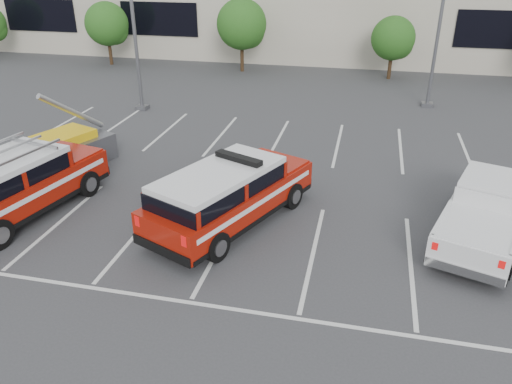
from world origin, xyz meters
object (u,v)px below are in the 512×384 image
tree_mid_left (243,26)px  ladder_suv (16,189)px  tree_mid_right (394,40)px  white_pickup (485,215)px  tree_left (108,25)px  light_pole_left (132,7)px  utility_rig (63,151)px  fire_chief_suv (229,198)px  light_pole_mid (442,6)px

tree_mid_left → ladder_suv: size_ratio=0.78×
tree_mid_right → white_pickup: tree_mid_right is taller
tree_left → white_pickup: bearing=-41.5°
ladder_suv → tree_mid_left: bearing=96.4°
ladder_suv → tree_mid_right: bearing=72.8°
light_pole_left → utility_rig: bearing=-88.5°
tree_mid_right → light_pole_left: size_ratio=0.39×
tree_mid_left → utility_rig: 18.23m
tree_mid_right → utility_rig: size_ratio=0.99×
tree_left → utility_rig: (7.11, -17.84, -2.16)m
tree_left → tree_mid_left: tree_mid_left is taller
tree_left → tree_mid_left: bearing=0.0°
tree_mid_left → light_pole_left: light_pole_left is taller
tree_mid_right → light_pole_left: bearing=-142.5°
ladder_suv → white_pickup: bearing=19.2°
white_pickup → utility_rig: size_ratio=1.52×
light_pole_left → white_pickup: size_ratio=1.67×
fire_chief_suv → tree_mid_left: bearing=126.4°
light_pole_mid → ladder_suv: light_pole_mid is taller
tree_mid_right → light_pole_mid: bearing=-72.5°
tree_mid_left → tree_left: bearing=-180.0°
tree_mid_left → fire_chief_suv: tree_mid_left is taller
light_pole_mid → fire_chief_suv: (-7.10, -14.82, -4.31)m
tree_mid_left → white_pickup: size_ratio=0.79×
tree_left → fire_chief_suv: tree_left is taller
tree_left → utility_rig: 19.32m
fire_chief_suv → utility_rig: bearing=-178.0°
tree_mid_left → light_pole_mid: 13.53m
tree_mid_left → fire_chief_suv: size_ratio=0.75×
tree_left → ladder_suv: bearing=-69.9°
tree_mid_left → tree_mid_right: tree_mid_left is taller
white_pickup → light_pole_mid: bearing=111.0°
utility_rig → light_pole_mid: bearing=59.3°
tree_mid_right → utility_rig: bearing=-125.9°
light_pole_mid → utility_rig: (-14.80, -11.79, -4.57)m
tree_mid_right → white_pickup: (2.46, -19.91, -1.80)m
tree_mid_right → tree_mid_left: bearing=180.0°
ladder_suv → light_pole_mid: bearing=60.3°
fire_chief_suv → ladder_suv: bearing=-148.5°
light_pole_mid → fire_chief_suv: bearing=-115.6°
ladder_suv → fire_chief_suv: bearing=19.7°
tree_mid_right → ladder_suv: bearing=-118.8°
light_pole_mid → white_pickup: 14.58m
tree_left → white_pickup: tree_left is taller
light_pole_mid → tree_left: bearing=164.6°
light_pole_mid → ladder_suv: 21.46m
fire_chief_suv → light_pole_mid: bearing=87.8°
tree_mid_right → white_pickup: 20.14m
tree_mid_right → tree_left: bearing=180.0°
tree_mid_left → utility_rig: tree_mid_left is taller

